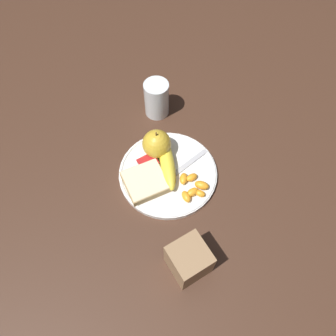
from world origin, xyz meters
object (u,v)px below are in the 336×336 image
Objects in this scene: plate at (168,173)px; apple at (157,144)px; juice_glass at (157,100)px; fork at (173,176)px; bread_slice at (146,182)px; condiment_caddy at (189,260)px; jam_packet at (148,164)px; banana at (167,161)px.

plate is 2.99× the size of apple.
juice_glass reaches higher than plate.
apple is 0.09m from fork.
condiment_caddy is (0.02, 0.21, 0.02)m from bread_slice.
condiment_caddy is (0.05, 0.25, 0.02)m from jam_packet.
apple is 0.05m from jam_packet.
apple is 0.93× the size of condiment_caddy.
condiment_caddy is at bearing 69.33° from banana.
plate is 0.23m from condiment_caddy.
fork is 0.07m from jam_packet.
condiment_caddy reaches higher than fork.
fork reaches higher than plate.
jam_packet reaches higher than fork.
juice_glass is 0.18m from banana.
banana is at bearing 154.60° from jam_packet.
juice_glass is 2.24× the size of jam_packet.
condiment_caddy is (0.09, 0.28, -0.00)m from apple.
juice_glass is 0.24m from bread_slice.
apple is (0.07, 0.12, 0.00)m from juice_glass.
fork is (0.07, 0.20, -0.03)m from juice_glass.
juice_glass is 0.54× the size of fork.
fork is (0.00, 0.08, -0.03)m from apple.
bread_slice is at bearing 1.52° from plate.
banana is 1.55× the size of bread_slice.
bread_slice is 2.29× the size of jam_packet.
bread_slice and jam_packet have the same top height.
bread_slice is (0.07, 0.07, -0.02)m from apple.
fork is (0.01, 0.04, -0.02)m from banana.
jam_packet is at bearing -124.92° from bread_slice.
bread_slice is 1.20× the size of condiment_caddy.
condiment_caddy is at bearing 57.51° from fork.
jam_packet is (0.03, -0.04, 0.01)m from plate.
juice_glass is at bearing -112.58° from plate.
juice_glass is (-0.08, -0.19, 0.04)m from plate.
banana is 0.85× the size of fork.
condiment_caddy is (0.09, 0.23, 0.01)m from banana.
apple is at bearing -102.10° from fork.
banana reaches higher than fork.
banana is 0.25m from condiment_caddy.
fork is 2.19× the size of condiment_caddy.
plate is 2.31× the size of bread_slice.
apple is at bearing -87.08° from banana.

